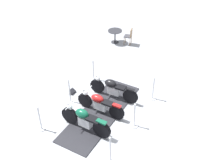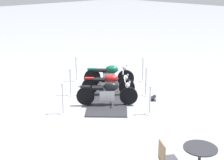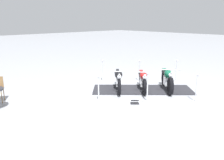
{
  "view_description": "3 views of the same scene",
  "coord_description": "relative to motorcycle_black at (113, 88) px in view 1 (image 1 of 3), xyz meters",
  "views": [
    {
      "loc": [
        -1.88,
        -8.17,
        7.72
      ],
      "look_at": [
        0.71,
        0.81,
        0.93
      ],
      "focal_mm": 45.05,
      "sensor_mm": 36.0,
      "label": 1
    },
    {
      "loc": [
        8.51,
        9.12,
        4.54
      ],
      "look_at": [
        0.57,
        0.82,
        0.95
      ],
      "focal_mm": 53.81,
      "sensor_mm": 36.0,
      "label": 2
    },
    {
      "loc": [
        -6.07,
        7.84,
        3.07
      ],
      "look_at": [
        0.15,
        1.75,
        0.75
      ],
      "focal_mm": 37.05,
      "sensor_mm": 36.0,
      "label": 3
    }
  ],
  "objects": [
    {
      "name": "ground_plane",
      "position": [
        -0.73,
        -0.79,
        -0.51
      ],
      "size": [
        80.0,
        80.0,
        0.0
      ],
      "primitive_type": "plane",
      "color": "#A8AAB2"
    },
    {
      "name": "stanchion_left_rear",
      "position": [
        -0.99,
        -3.14,
        -0.17
      ],
      "size": [
        0.35,
        0.35,
        1.12
      ],
      "color": "silver",
      "rests_on": "ground_plane"
    },
    {
      "name": "stanchion_right_front",
      "position": [
        -0.47,
        1.56,
        -0.2
      ],
      "size": [
        0.34,
        0.34,
        1.01
      ],
      "color": "silver",
      "rests_on": "ground_plane"
    },
    {
      "name": "stanchion_left_front",
      "position": [
        1.62,
        -0.53,
        -0.15
      ],
      "size": [
        0.33,
        0.33,
        1.1
      ],
      "color": "silver",
      "rests_on": "ground_plane"
    },
    {
      "name": "stanchion_right_rear",
      "position": [
        -3.08,
        -1.05,
        -0.11
      ],
      "size": [
        0.29,
        0.29,
        1.1
      ],
      "color": "silver",
      "rests_on": "ground_plane"
    },
    {
      "name": "display_platform",
      "position": [
        -0.73,
        -0.79,
        -0.49
      ],
      "size": [
        4.08,
        4.08,
        0.04
      ],
      "primitive_type": "cube",
      "rotation": [
        0.0,
        0.0,
        -2.36
      ],
      "color": "#28282D",
      "rests_on": "ground_plane"
    },
    {
      "name": "cafe_chair_near_table",
      "position": [
        2.21,
        4.3,
        0.04
      ],
      "size": [
        0.55,
        0.55,
        0.95
      ],
      "rotation": [
        0.0,
        0.0,
        2.57
      ],
      "color": "olive",
      "rests_on": "ground_plane"
    },
    {
      "name": "motorcycle_maroon",
      "position": [
        -0.75,
        -0.77,
        -0.03
      ],
      "size": [
        1.55,
        1.59,
        0.93
      ],
      "rotation": [
        0.0,
        0.0,
        -3.94
      ],
      "color": "black",
      "rests_on": "display_platform"
    },
    {
      "name": "motorcycle_forest",
      "position": [
        -1.5,
        -1.53,
        0.0
      ],
      "size": [
        1.56,
        1.64,
        1.03
      ],
      "rotation": [
        0.0,
        0.0,
        -3.96
      ],
      "color": "black",
      "rests_on": "display_platform"
    },
    {
      "name": "motorcycle_black",
      "position": [
        0.0,
        0.0,
        0.0
      ],
      "size": [
        1.69,
        1.59,
        0.96
      ],
      "rotation": [
        0.0,
        0.0,
        -3.89
      ],
      "color": "black",
      "rests_on": "display_platform"
    },
    {
      "name": "info_placard",
      "position": [
        -1.61,
        0.78,
        -0.46
      ],
      "size": [
        0.36,
        0.36,
        0.18
      ],
      "rotation": [
        0.0,
        0.0,
        0.79
      ],
      "color": "#333338",
      "rests_on": "ground_plane"
    },
    {
      "name": "stanchion_right_mid",
      "position": [
        -1.77,
        0.26,
        -0.09
      ],
      "size": [
        0.28,
        0.28,
        1.15
      ],
      "color": "silver",
      "rests_on": "ground_plane"
    },
    {
      "name": "cafe_table",
      "position": [
        1.52,
        4.74,
        0.05
      ],
      "size": [
        0.8,
        0.8,
        0.74
      ],
      "color": "#2D2D33",
      "rests_on": "ground_plane"
    },
    {
      "name": "stanchion_left_mid",
      "position": [
        0.32,
        -1.84,
        -0.17
      ],
      "size": [
        0.35,
        0.35,
        1.1
      ],
      "color": "silver",
      "rests_on": "ground_plane"
    }
  ]
}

